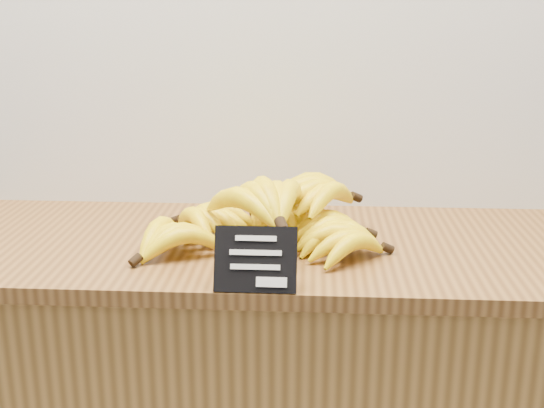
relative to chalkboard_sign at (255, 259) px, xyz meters
The scene contains 3 objects.
counter_top 0.26m from the chalkboard_sign, 86.45° to the left, with size 1.39×0.54×0.03m, color brown.
chalkboard_sign is the anchor object (origin of this frame).
banana_pile 0.23m from the chalkboard_sign, 86.52° to the left, with size 0.53×0.36×0.13m.
Camera 1 is at (0.21, 1.45, 1.39)m, focal length 45.00 mm.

